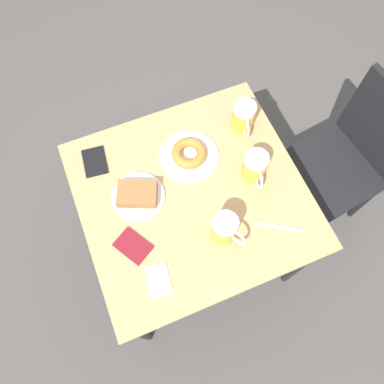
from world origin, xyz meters
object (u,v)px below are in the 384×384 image
Objects in this scene: chair at (355,153)px; plate_with_donut at (189,154)px; beer_mug_right at (225,229)px; beer_mug_center at (255,167)px; passport_near_edge at (133,246)px; napkin_folded at (159,280)px; passport_far_edge at (95,162)px; plate_with_cake at (138,195)px; fork at (279,227)px; beer_mug_left at (243,117)px.

chair reaches higher than plate_with_donut.
beer_mug_center is at bearing 131.36° from beer_mug_right.
napkin_folded is at bearing 16.11° from passport_near_edge.
passport_far_edge is at bearing -108.70° from plate_with_donut.
plate_with_donut reaches higher than napkin_folded.
beer_mug_center reaches higher than plate_with_donut.
passport_near_edge and passport_far_edge have the same top height.
beer_mug_center is at bearing 79.73° from plate_with_cake.
plate_with_cake is 1.22× the size of fork.
passport_near_edge reaches higher than fork.
plate_with_donut is 0.50m from napkin_folded.
beer_mug_right reaches higher than fork.
chair reaches higher than fork.
beer_mug_right is 0.99× the size of passport_far_edge.
napkin_folded is (0.24, -0.48, -0.06)m from beer_mug_center.
chair is at bearing 65.75° from beer_mug_left.
beer_mug_left is (-0.14, 0.50, 0.05)m from plate_with_cake.
fork is at bearing 26.27° from plate_with_donut.
chair is at bearing 75.09° from passport_far_edge.
chair is 0.61m from beer_mug_left.
passport_far_edge is (-0.07, -0.61, -0.06)m from beer_mug_left.
plate_with_donut is at bearing 145.56° from napkin_folded.
plate_with_donut is 0.38m from passport_far_edge.
plate_with_donut is 0.42m from passport_near_edge.
beer_mug_left is 0.62m from passport_far_edge.
beer_mug_right is (0.35, -0.00, 0.05)m from plate_with_donut.
plate_with_donut reaches higher than passport_far_edge.
plate_with_cake is at bearing 27.89° from passport_far_edge.
napkin_folded is (0.32, -0.04, -0.02)m from plate_with_cake.
beer_mug_left is at bearing 83.42° from passport_far_edge.
passport_far_edge is at bearing -143.08° from beer_mug_right.
plate_with_cake is at bearing -102.18° from chair.
fork is at bearing 54.84° from plate_with_cake.
passport_far_edge reaches higher than fork.
beer_mug_right is at bearing -33.15° from beer_mug_left.
chair is at bearing 89.30° from beer_mug_center.
beer_mug_center and beer_mug_right have the same top height.
passport_far_edge is (-0.52, -0.55, 0.00)m from fork.
beer_mug_left is at bearing 101.09° from plate_with_donut.
fork is at bearing -75.25° from chair.
beer_mug_right reaches higher than passport_far_edge.
plate_with_donut is 1.75× the size of passport_far_edge.
passport_near_edge is (0.31, -0.58, -0.06)m from beer_mug_left.
chair is 5.13× the size of fork.
passport_far_edge is (-0.29, -0.55, -0.06)m from beer_mug_center.
plate_with_donut is 1.54× the size of passport_near_edge.
beer_mug_right reaches higher than plate_with_donut.
beer_mug_right is 0.22m from fork.
plate_with_cake reaches higher than passport_far_edge.
beer_mug_center is 1.11× the size of napkin_folded.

